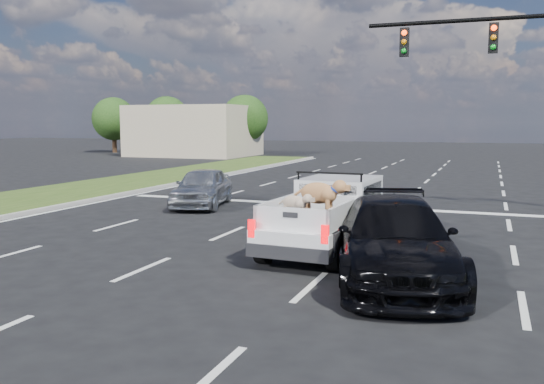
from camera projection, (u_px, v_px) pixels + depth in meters
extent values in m
plane|color=black|center=(222.00, 278.00, 10.88)|extent=(160.00, 160.00, 0.00)
cube|color=silver|center=(155.00, 215.00, 18.30)|extent=(0.12, 60.00, 0.01)
cube|color=silver|center=(257.00, 221.00, 17.07)|extent=(0.12, 60.00, 0.01)
cube|color=silver|center=(374.00, 229.00, 15.83)|extent=(0.12, 60.00, 0.01)
cube|color=silver|center=(511.00, 238.00, 14.60)|extent=(0.12, 60.00, 0.01)
cube|color=silver|center=(65.00, 209.00, 19.55)|extent=(0.15, 60.00, 0.01)
cube|color=silver|center=(346.00, 206.00, 20.16)|extent=(17.00, 0.45, 0.01)
cube|color=#2A4515|center=(4.00, 204.00, 20.49)|extent=(5.00, 60.00, 0.10)
cube|color=#A19C93|center=(59.00, 207.00, 19.63)|extent=(0.15, 60.00, 0.14)
cylinder|color=black|center=(511.00, 18.00, 18.09)|extent=(9.00, 0.14, 0.14)
cube|color=black|center=(493.00, 38.00, 18.34)|extent=(0.30, 0.18, 0.95)
sphere|color=#FE3607|center=(494.00, 28.00, 18.20)|extent=(0.18, 0.18, 0.18)
cube|color=black|center=(404.00, 42.00, 19.32)|extent=(0.30, 0.18, 0.95)
sphere|color=#FE3607|center=(404.00, 33.00, 19.19)|extent=(0.18, 0.18, 0.18)
cube|color=tan|center=(195.00, 131.00, 51.08)|extent=(10.00, 8.00, 4.40)
cylinder|color=#332114|center=(114.00, 142.00, 56.59)|extent=(0.44, 0.44, 2.16)
sphere|color=#193A0F|center=(114.00, 119.00, 56.32)|extent=(4.20, 4.20, 4.20)
cylinder|color=#332114|center=(167.00, 142.00, 54.48)|extent=(0.44, 0.44, 2.16)
sphere|color=#193A0F|center=(167.00, 119.00, 54.21)|extent=(4.20, 4.20, 4.20)
cylinder|color=#332114|center=(245.00, 143.00, 51.66)|extent=(0.44, 0.44, 2.16)
sphere|color=#193A0F|center=(245.00, 118.00, 51.39)|extent=(4.20, 4.20, 4.20)
cylinder|color=black|center=(264.00, 247.00, 11.95)|extent=(0.28, 0.69, 0.68)
cylinder|color=black|center=(336.00, 254.00, 11.34)|extent=(0.28, 0.69, 0.68)
cylinder|color=black|center=(316.00, 222.00, 14.95)|extent=(0.28, 0.69, 0.68)
cylinder|color=black|center=(375.00, 227.00, 14.33)|extent=(0.28, 0.69, 0.68)
cube|color=silver|center=(326.00, 225.00, 13.15)|extent=(1.92, 4.80, 0.46)
cube|color=silver|center=(340.00, 193.00, 14.09)|extent=(1.74, 2.13, 0.77)
cube|color=black|center=(327.00, 197.00, 13.17)|extent=(1.38, 0.09, 0.55)
cylinder|color=black|center=(329.00, 173.00, 13.22)|extent=(1.60, 0.12, 0.04)
cube|color=black|center=(310.00, 223.00, 12.18)|extent=(1.69, 2.34, 0.05)
cube|color=silver|center=(277.00, 209.00, 12.45)|extent=(0.18, 2.27, 0.46)
cube|color=silver|center=(345.00, 214.00, 11.85)|extent=(0.18, 2.27, 0.46)
cube|color=silver|center=(291.00, 219.00, 11.15)|extent=(1.59, 0.15, 0.46)
cube|color=red|center=(252.00, 229.00, 11.30)|extent=(0.14, 0.06, 0.36)
cube|color=red|center=(325.00, 234.00, 10.70)|extent=(0.14, 0.06, 0.36)
cube|color=black|center=(288.00, 252.00, 11.11)|extent=(1.72, 0.35, 0.27)
imported|color=#AFB2B6|center=(202.00, 187.00, 20.14)|extent=(2.50, 4.25, 1.36)
imported|color=black|center=(394.00, 240.00, 10.70)|extent=(3.34, 5.51, 1.49)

